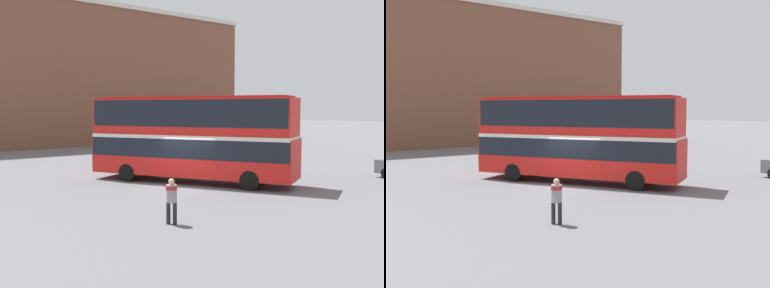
{
  "view_description": "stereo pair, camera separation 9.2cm",
  "coord_description": "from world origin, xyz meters",
  "views": [
    {
      "loc": [
        18.0,
        -13.34,
        3.95
      ],
      "look_at": [
        -0.96,
        1.44,
        2.08
      ],
      "focal_mm": 42.0,
      "sensor_mm": 36.0,
      "label": 1
    },
    {
      "loc": [
        18.06,
        -13.26,
        3.95
      ],
      "look_at": [
        -0.96,
        1.44,
        2.08
      ],
      "focal_mm": 42.0,
      "sensor_mm": 36.0,
      "label": 2
    }
  ],
  "objects": [
    {
      "name": "building_row_left",
      "position": [
        -31.13,
        10.21,
        7.71
      ],
      "size": [
        10.86,
        35.88,
        15.4
      ],
      "color": "brown",
      "rests_on": "ground_plane"
    },
    {
      "name": "pedestrian_foreground",
      "position": [
        5.63,
        -4.58,
        0.98
      ],
      "size": [
        0.54,
        0.54,
        1.59
      ],
      "rotation": [
        0.0,
        0.0,
        2.14
      ],
      "color": "#232328",
      "rests_on": "ground_plane"
    },
    {
      "name": "double_decker_bus",
      "position": [
        -0.96,
        1.44,
        2.63
      ],
      "size": [
        11.07,
        7.53,
        4.61
      ],
      "rotation": [
        0.0,
        0.0,
        0.49
      ],
      "color": "red",
      "rests_on": "ground_plane"
    },
    {
      "name": "ground_plane",
      "position": [
        0.0,
        0.0,
        0.0
      ],
      "size": [
        240.0,
        240.0,
        0.0
      ],
      "primitive_type": "plane",
      "color": "slate"
    }
  ]
}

